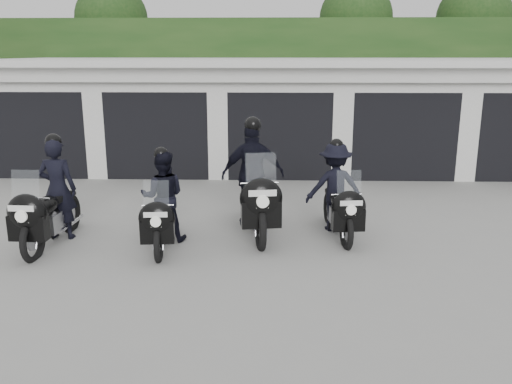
{
  "coord_description": "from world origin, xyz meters",
  "views": [
    {
      "loc": [
        -0.2,
        -7.97,
        3.17
      ],
      "look_at": [
        -0.44,
        0.17,
        1.05
      ],
      "focal_mm": 38.0,
      "sensor_mm": 36.0,
      "label": 1
    }
  ],
  "objects_px": {
    "police_bike_b": "(162,203)",
    "police_bike_d": "(337,193)",
    "police_bike_c": "(254,182)",
    "police_bike_a": "(51,201)"
  },
  "relations": [
    {
      "from": "police_bike_b",
      "to": "police_bike_d",
      "type": "relative_size",
      "value": 0.97
    },
    {
      "from": "police_bike_c",
      "to": "police_bike_d",
      "type": "xyz_separation_m",
      "value": [
        1.47,
        -0.1,
        -0.16
      ]
    },
    {
      "from": "police_bike_a",
      "to": "police_bike_d",
      "type": "height_order",
      "value": "police_bike_a"
    },
    {
      "from": "police_bike_a",
      "to": "police_bike_b",
      "type": "relative_size",
      "value": 1.12
    },
    {
      "from": "police_bike_a",
      "to": "police_bike_c",
      "type": "bearing_deg",
      "value": 16.83
    },
    {
      "from": "police_bike_a",
      "to": "police_bike_c",
      "type": "distance_m",
      "value": 3.48
    },
    {
      "from": "police_bike_d",
      "to": "police_bike_c",
      "type": "bearing_deg",
      "value": 169.53
    },
    {
      "from": "police_bike_c",
      "to": "police_bike_d",
      "type": "bearing_deg",
      "value": -12.06
    },
    {
      "from": "police_bike_a",
      "to": "police_bike_c",
      "type": "height_order",
      "value": "police_bike_c"
    },
    {
      "from": "police_bike_c",
      "to": "police_bike_b",
      "type": "bearing_deg",
      "value": -160.75
    }
  ]
}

